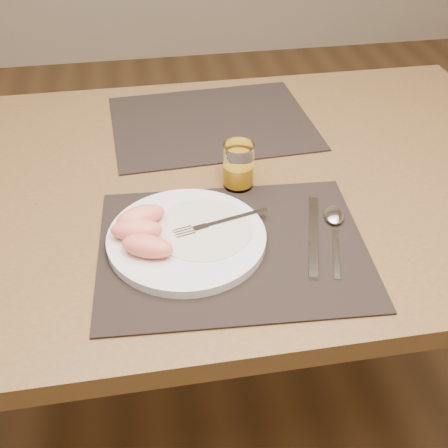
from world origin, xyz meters
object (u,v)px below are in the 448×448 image
(placemat_near, at_px, (233,248))
(plate, at_px, (187,238))
(placemat_far, at_px, (212,123))
(knife, at_px, (313,242))
(fork, at_px, (213,224))
(spoon, at_px, (334,220))
(juice_glass, at_px, (238,168))
(table, at_px, (216,210))

(placemat_near, bearing_deg, plate, 160.97)
(placemat_far, relative_size, knife, 2.09)
(fork, height_order, spoon, fork)
(placemat_near, bearing_deg, juice_glass, 76.37)
(knife, height_order, juice_glass, juice_glass)
(placemat_near, distance_m, spoon, 0.19)
(table, bearing_deg, spoon, -45.14)
(table, relative_size, placemat_near, 3.11)
(juice_glass, bearing_deg, table, 133.67)
(placemat_far, bearing_deg, juice_glass, -87.39)
(knife, bearing_deg, placemat_far, 103.12)
(spoon, bearing_deg, knife, -137.90)
(plate, distance_m, fork, 0.05)
(placemat_near, height_order, knife, knife)
(fork, xyz_separation_m, knife, (0.16, -0.06, -0.02))
(placemat_far, distance_m, knife, 0.47)
(placemat_near, xyz_separation_m, juice_glass, (0.04, 0.18, 0.04))
(spoon, xyz_separation_m, juice_glass, (-0.15, 0.15, 0.03))
(table, relative_size, juice_glass, 15.72)
(placemat_near, xyz_separation_m, spoon, (0.19, 0.03, 0.01))
(placemat_near, relative_size, plate, 1.67)
(plate, height_order, spoon, plate)
(plate, distance_m, knife, 0.22)
(placemat_far, height_order, knife, knife)
(plate, xyz_separation_m, fork, (0.05, 0.02, 0.01))
(spoon, bearing_deg, fork, 177.55)
(placemat_far, height_order, fork, fork)
(spoon, bearing_deg, placemat_far, 111.32)
(plate, height_order, knife, plate)
(table, bearing_deg, knife, -60.46)
(table, relative_size, spoon, 7.39)
(fork, bearing_deg, knife, -19.17)
(table, distance_m, spoon, 0.28)
(fork, relative_size, juice_glass, 1.95)
(table, xyz_separation_m, placemat_far, (0.03, 0.22, 0.09))
(fork, bearing_deg, placemat_near, -59.19)
(table, xyz_separation_m, plate, (-0.08, -0.19, 0.10))
(placemat_near, xyz_separation_m, plate, (-0.07, 0.03, 0.01))
(table, xyz_separation_m, spoon, (0.18, -0.19, 0.09))
(knife, bearing_deg, plate, 169.55)
(placemat_near, bearing_deg, spoon, 10.21)
(table, distance_m, placemat_near, 0.24)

